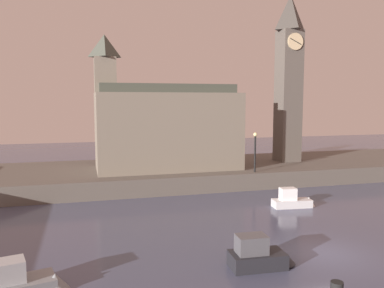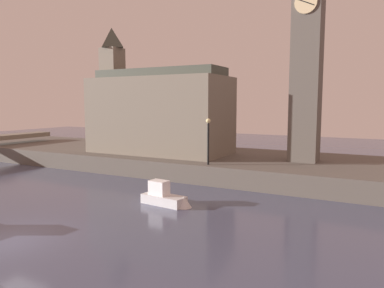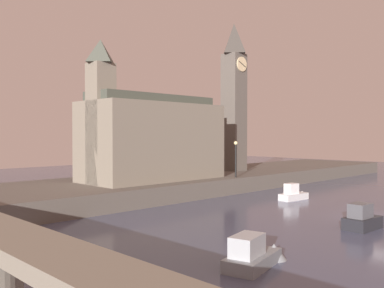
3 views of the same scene
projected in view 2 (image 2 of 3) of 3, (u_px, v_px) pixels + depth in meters
The scene contains 6 objects.
ground_plane at pixel (8, 241), 16.38m from camera, with size 120.00×120.00×0.00m, color #474C66.
far_embankment at pixel (205, 162), 33.84m from camera, with size 70.00×12.00×1.50m, color #5B544C.
clock_tower at pixel (307, 50), 28.63m from camera, with size 2.40×2.44×16.91m.
parliament_hall at pixel (156, 111), 34.41m from camera, with size 13.03×6.09×12.00m.
streetlamp at pixel (208, 136), 27.57m from camera, with size 0.36×0.36×3.51m.
boat_ferry_white at pixel (167, 197), 22.20m from camera, with size 3.40×1.39×1.49m.
Camera 2 is at (14.70, -10.06, 6.15)m, focal length 34.31 mm.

